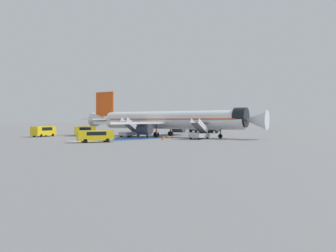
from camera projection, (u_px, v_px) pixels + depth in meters
ground_plane at (171, 137)px, 69.81m from camera, size 600.00×600.00×0.00m
apron_leadline_yellow at (170, 137)px, 68.99m from camera, size 73.85×18.58×0.01m
apron_stand_patch_blue at (126, 139)px, 60.48m from camera, size 6.54×13.60×0.01m
apron_walkway_bar_0 at (76, 141)px, 55.84m from camera, size 0.44×3.60×0.01m
apron_walkway_bar_1 at (80, 141)px, 55.00m from camera, size 0.44×3.60×0.01m
apron_walkway_bar_2 at (83, 141)px, 54.16m from camera, size 0.44×3.60×0.01m
apron_walkway_bar_3 at (87, 142)px, 53.33m from camera, size 0.44×3.60×0.01m
airliner at (167, 120)px, 69.25m from camera, size 41.42×32.87×10.24m
boarding_stairs_forward at (199, 134)px, 60.71m from camera, size 3.30×5.54×3.86m
boarding_stairs_aft at (130, 132)px, 68.79m from camera, size 3.30×5.54×4.09m
fuel_tanker at (204, 127)px, 92.48m from camera, size 10.39×2.86×3.29m
service_van_0 at (85, 130)px, 72.24m from camera, size 3.69×4.88×2.14m
service_van_1 at (95, 135)px, 51.39m from camera, size 3.66×5.84×1.87m
service_van_2 at (43, 130)px, 69.65m from camera, size 3.85×5.75×2.20m
ground_crew_0 at (147, 133)px, 64.52m from camera, size 0.49×0.39×1.70m
ground_crew_1 at (157, 133)px, 64.65m from camera, size 0.49×0.42×1.69m
traffic_cone_0 at (169, 137)px, 62.22m from camera, size 0.44×0.44×0.49m
traffic_cone_1 at (163, 138)px, 59.25m from camera, size 0.59×0.59×0.66m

